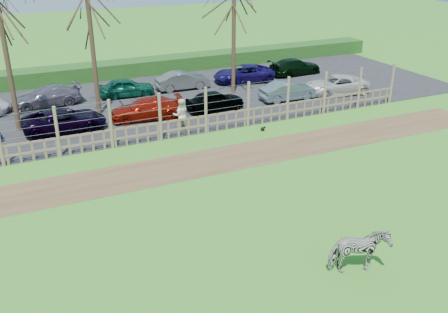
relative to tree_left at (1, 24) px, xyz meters
name	(u,v)px	position (x,y,z in m)	size (l,w,h in m)	color
ground	(228,211)	(6.50, -12.50, -5.62)	(120.00, 120.00, 0.00)	#51A42B
dirt_strip	(186,166)	(6.50, -8.00, -5.61)	(34.00, 2.80, 0.01)	brown
asphalt	(128,104)	(6.50, 2.00, -5.60)	(44.00, 13.00, 0.04)	#232326
hedge	(103,71)	(6.50, 9.00, -5.07)	(46.00, 2.00, 1.10)	#1E4716
fence	(161,125)	(6.50, -4.50, -4.81)	(30.16, 0.16, 2.50)	brown
tree_left	(1,24)	(0.00, 0.00, 0.00)	(4.80, 4.80, 7.88)	#3D2B1E
tree_mid	(91,30)	(4.50, 1.00, -0.75)	(4.80, 4.80, 6.83)	#3D2B1E
tree_right	(234,12)	(13.50, 1.50, -0.37)	(4.80, 4.80, 7.35)	#3D2B1E
zebra	(359,251)	(8.54, -17.55, -4.86)	(0.82, 1.79, 1.51)	gray
visitor_a	(182,115)	(7.96, -3.64, -4.71)	(0.63, 0.41, 1.72)	silver
visitor_b	(181,115)	(7.89, -3.68, -4.71)	(0.84, 0.65, 1.72)	beige
crow	(263,129)	(11.88, -5.50, -5.50)	(0.29, 0.22, 0.24)	black
car_2	(64,120)	(2.25, -1.14, -4.98)	(1.99, 4.32, 1.20)	black
car_3	(146,109)	(6.76, -1.10, -4.98)	(1.68, 4.13, 1.20)	maroon
car_4	(215,100)	(10.92, -1.31, -4.98)	(1.42, 3.52, 1.20)	black
car_5	(288,91)	(15.94, -1.42, -4.98)	(1.27, 3.64, 1.20)	slate
car_6	(336,85)	(19.55, -1.54, -4.98)	(1.99, 4.32, 1.20)	silver
car_9	(46,97)	(1.88, 3.71, -4.98)	(1.68, 4.13, 1.20)	slate
car_10	(127,87)	(6.88, 3.65, -4.98)	(1.42, 3.52, 1.20)	#0D5138
car_11	(182,81)	(10.73, 3.68, -4.98)	(1.27, 3.64, 1.20)	#585B59
car_12	(244,74)	(15.34, 3.62, -4.98)	(1.99, 4.32, 1.20)	#160C4D
car_13	(295,67)	(19.80, 3.88, -4.98)	(1.68, 4.13, 1.20)	black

